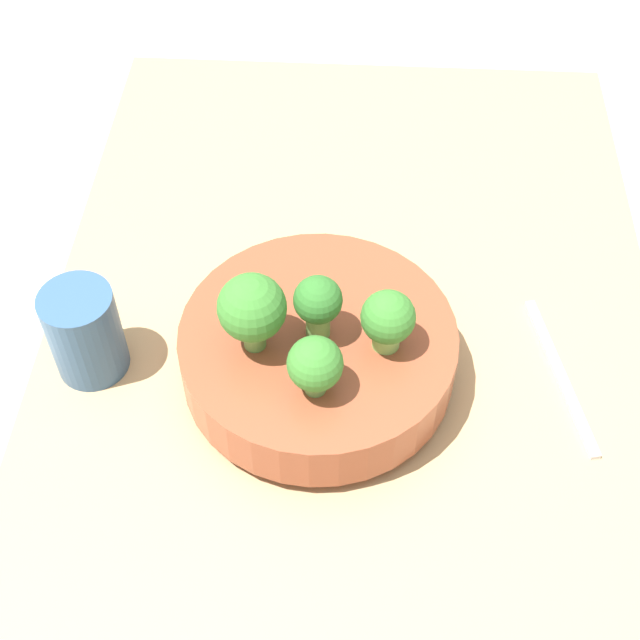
% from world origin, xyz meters
% --- Properties ---
extents(ground_plane, '(6.00, 6.00, 0.00)m').
position_xyz_m(ground_plane, '(0.00, 0.00, 0.00)').
color(ground_plane, beige).
extents(table, '(1.12, 0.65, 0.05)m').
position_xyz_m(table, '(0.00, 0.00, 0.02)').
color(table, tan).
rests_on(table, ground_plane).
extents(bowl, '(0.27, 0.27, 0.07)m').
position_xyz_m(bowl, '(0.02, 0.03, 0.09)').
color(bowl, brown).
rests_on(bowl, table).
extents(broccoli_floret_front, '(0.05, 0.05, 0.07)m').
position_xyz_m(broccoli_floret_front, '(0.01, -0.03, 0.16)').
color(broccoli_floret_front, '#7AB256').
rests_on(broccoli_floret_front, bowl).
extents(broccoli_floret_center, '(0.05, 0.05, 0.07)m').
position_xyz_m(broccoli_floret_center, '(0.02, 0.03, 0.16)').
color(broccoli_floret_center, '#609347').
rests_on(broccoli_floret_center, bowl).
extents(broccoli_floret_left, '(0.05, 0.05, 0.06)m').
position_xyz_m(broccoli_floret_left, '(-0.05, 0.03, 0.15)').
color(broccoli_floret_left, '#609347').
rests_on(broccoli_floret_left, bowl).
extents(broccoli_floret_back, '(0.06, 0.06, 0.09)m').
position_xyz_m(broccoli_floret_back, '(0.00, 0.09, 0.17)').
color(broccoli_floret_back, '#609347').
rests_on(broccoli_floret_back, bowl).
extents(cup, '(0.07, 0.07, 0.10)m').
position_xyz_m(cup, '(0.02, 0.26, 0.10)').
color(cup, '#33567F').
rests_on(cup, table).
extents(fork, '(0.19, 0.05, 0.01)m').
position_xyz_m(fork, '(0.03, -0.21, 0.05)').
color(fork, silver).
rests_on(fork, table).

